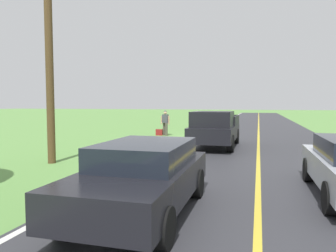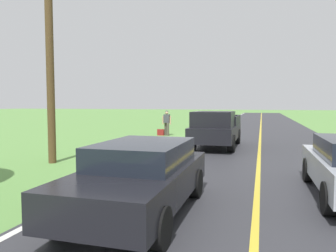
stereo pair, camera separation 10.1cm
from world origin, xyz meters
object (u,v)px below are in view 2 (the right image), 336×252
Objects in this scene: hitchhiker_walking at (167,121)px; sedan_ahead_same_lane at (141,175)px; pickup_truck_passing at (216,128)px; utility_pole_roadside at (49,41)px; suitcase_carried at (161,132)px.

hitchhiker_walking is 0.40× the size of sedan_ahead_same_lane.
utility_pole_roadside reaches higher than pickup_truck_passing.
utility_pole_roadside is at bearing -5.44° from suitcase_carried.
hitchhiker_walking is 0.32× the size of pickup_truck_passing.
sedan_ahead_same_lane is (0.11, 9.99, -0.21)m from pickup_truck_passing.
sedan_ahead_same_lane is at bearing 14.69° from suitcase_carried.
pickup_truck_passing reaches higher than sedan_ahead_same_lane.
suitcase_carried is 0.10× the size of sedan_ahead_same_lane.
hitchhiker_walking is at bearing -95.91° from utility_pole_roadside.
sedan_ahead_same_lane is at bearing 141.28° from utility_pole_roadside.
sedan_ahead_same_lane is 0.50× the size of utility_pole_roadside.
hitchhiker_walking is at bearing -51.17° from pickup_truck_passing.
suitcase_carried is 0.08× the size of pickup_truck_passing.
suitcase_carried is (0.42, 0.09, -0.77)m from hitchhiker_walking.
utility_pole_roadside reaches higher than hitchhiker_walking.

